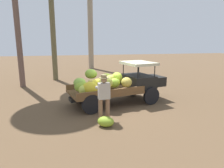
% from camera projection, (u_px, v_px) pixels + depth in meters
% --- Properties ---
extents(ground_plane, '(60.00, 60.00, 0.00)m').
position_uv_depth(ground_plane, '(115.00, 103.00, 9.33)').
color(ground_plane, brown).
extents(truck, '(4.65, 2.56, 1.83)m').
position_uv_depth(truck, '(119.00, 84.00, 9.06)').
color(truck, black).
rests_on(truck, ground).
extents(farmer, '(0.53, 0.47, 1.66)m').
position_uv_depth(farmer, '(104.00, 95.00, 7.07)').
color(farmer, '#8C6449').
rests_on(farmer, ground).
extents(loose_banana_bunch, '(0.69, 0.64, 0.34)m').
position_uv_depth(loose_banana_bunch, '(106.00, 122.00, 6.75)').
color(loose_banana_bunch, '#8CAD2C').
rests_on(loose_banana_bunch, ground).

